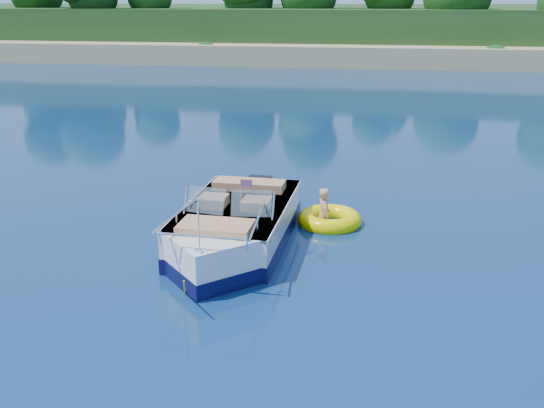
# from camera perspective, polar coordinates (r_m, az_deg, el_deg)

# --- Properties ---
(ground) EXTENTS (160.00, 160.00, 0.00)m
(ground) POSITION_cam_1_polar(r_m,az_deg,el_deg) (11.53, 9.40, -6.06)
(ground) COLOR #092141
(ground) RESTS_ON ground
(shoreline) EXTENTS (170.00, 59.00, 6.00)m
(shoreline) POSITION_cam_1_polar(r_m,az_deg,el_deg) (74.36, 10.18, 15.54)
(shoreline) COLOR tan
(shoreline) RESTS_ON ground
(motorboat) EXTENTS (2.14, 5.69, 1.89)m
(motorboat) POSITION_cam_1_polar(r_m,az_deg,el_deg) (12.20, -3.64, -2.54)
(motorboat) COLOR white
(motorboat) RESTS_ON ground
(tow_tube) EXTENTS (1.75, 1.75, 0.38)m
(tow_tube) POSITION_cam_1_polar(r_m,az_deg,el_deg) (13.63, 5.45, -1.47)
(tow_tube) COLOR #FFEC00
(tow_tube) RESTS_ON ground
(boy) EXTENTS (0.55, 0.77, 1.39)m
(boy) POSITION_cam_1_polar(r_m,az_deg,el_deg) (13.61, 4.85, -1.92)
(boy) COLOR tan
(boy) RESTS_ON ground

